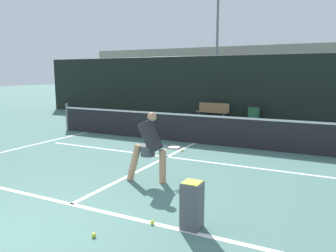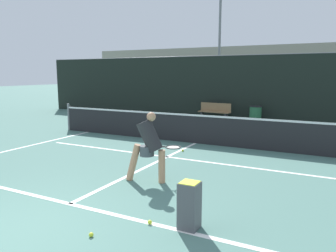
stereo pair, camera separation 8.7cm
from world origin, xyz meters
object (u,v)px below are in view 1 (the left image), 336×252
at_px(trash_bin, 254,114).
at_px(parked_car, 327,107).
at_px(courtside_bench, 213,111).
at_px(player_practicing, 150,145).
at_px(ball_hopper, 192,204).

bearing_deg(trash_bin, parked_car, 51.54).
xyz_separation_m(courtside_bench, parked_car, (4.85, 3.82, 0.10)).
distance_m(player_practicing, trash_bin, 9.31).
height_order(courtside_bench, trash_bin, courtside_bench).
xyz_separation_m(ball_hopper, courtside_bench, (-3.37, 10.74, 0.09)).
xyz_separation_m(ball_hopper, trash_bin, (-1.46, 10.85, 0.03)).
xyz_separation_m(ball_hopper, parked_car, (1.48, 14.55, 0.20)).
xyz_separation_m(player_practicing, ball_hopper, (1.60, -1.56, -0.43)).
relative_size(ball_hopper, courtside_bench, 0.45).
bearing_deg(trash_bin, courtside_bench, -176.49).
distance_m(player_practicing, courtside_bench, 9.36).
distance_m(ball_hopper, parked_car, 14.63).
distance_m(trash_bin, parked_car, 4.73).
bearing_deg(trash_bin, ball_hopper, -82.36).
relative_size(player_practicing, ball_hopper, 2.09).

